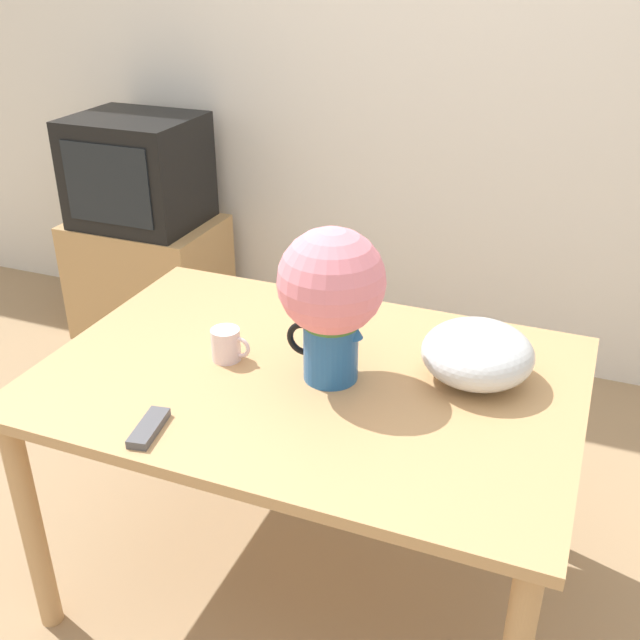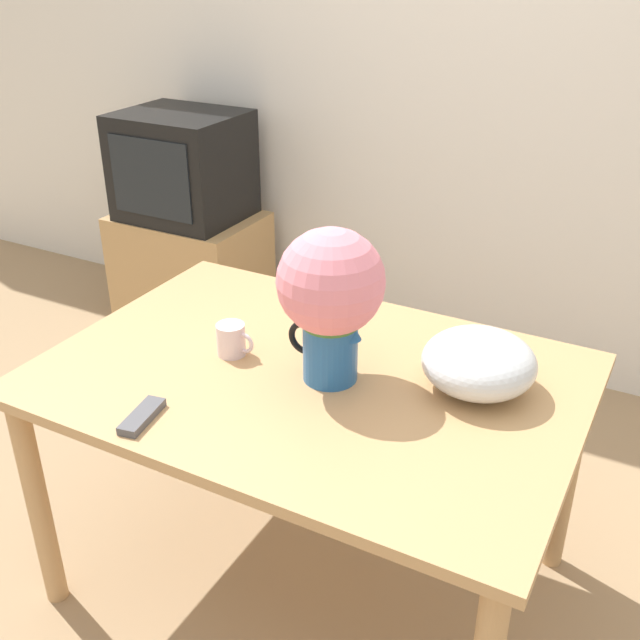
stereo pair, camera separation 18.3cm
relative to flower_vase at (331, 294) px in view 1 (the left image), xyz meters
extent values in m
plane|color=#9E7F5B|center=(-0.12, -0.21, -0.95)|extent=(12.00, 12.00, 0.00)
cube|color=silver|center=(-0.12, 1.54, 0.35)|extent=(8.00, 0.05, 2.60)
cube|color=tan|center=(-0.06, 0.00, -0.25)|extent=(1.36, 0.94, 0.03)
cylinder|color=tan|center=(-0.68, -0.41, -0.61)|extent=(0.06, 0.06, 0.69)
cylinder|color=tan|center=(-0.68, 0.41, -0.61)|extent=(0.06, 0.06, 0.69)
cylinder|color=tan|center=(0.56, 0.41, -0.61)|extent=(0.06, 0.06, 0.69)
cylinder|color=#235B9E|center=(0.00, 0.00, -0.15)|extent=(0.14, 0.14, 0.17)
cone|color=#235B9E|center=(0.06, 0.00, -0.08)|extent=(0.05, 0.05, 0.04)
torus|color=black|center=(-0.07, 0.00, -0.14)|extent=(0.09, 0.02, 0.09)
sphere|color=#3D7033|center=(0.00, 0.00, -0.01)|extent=(0.20, 0.20, 0.20)
sphere|color=pink|center=(0.00, 0.00, 0.03)|extent=(0.26, 0.26, 0.26)
cylinder|color=silver|center=(-0.29, -0.02, -0.19)|extent=(0.08, 0.08, 0.09)
torus|color=silver|center=(-0.25, -0.02, -0.19)|extent=(0.06, 0.01, 0.06)
ellipsoid|color=silver|center=(0.34, 0.13, -0.16)|extent=(0.28, 0.28, 0.15)
cube|color=#4C4C51|center=(-0.30, -0.37, -0.22)|extent=(0.07, 0.15, 0.02)
cube|color=tan|center=(-1.37, 1.18, -0.68)|extent=(0.66, 0.47, 0.56)
cube|color=black|center=(-1.37, 1.18, -0.16)|extent=(0.53, 0.45, 0.47)
cube|color=black|center=(-1.37, 0.96, -0.16)|extent=(0.42, 0.01, 0.34)
camera|label=1|loc=(0.58, -1.51, 0.77)|focal=42.00mm
camera|label=2|loc=(0.74, -1.43, 0.77)|focal=42.00mm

